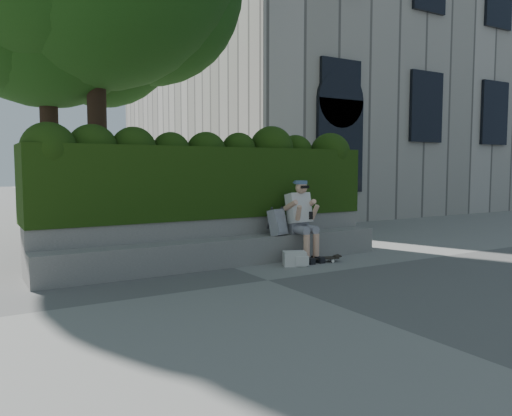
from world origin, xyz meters
TOP-DOWN VIEW (x-y plane):
  - ground at (0.00, 0.00)m, footprint 80.00×80.00m
  - bench_ledge at (0.00, 1.25)m, footprint 6.00×0.45m
  - planter_wall at (0.00, 1.73)m, footprint 6.00×0.50m
  - hedge at (0.00, 1.95)m, footprint 6.00×1.00m
  - building at (9.00, 11.00)m, footprint 12.00×12.00m
  - person at (1.35, 1.07)m, footprint 0.40×0.76m
  - skateboard at (1.43, 0.72)m, footprint 0.76×0.42m
  - backpack_plaid at (0.92, 1.15)m, footprint 0.34×0.26m
  - backpack_ground at (0.94, 0.67)m, footprint 0.44×0.39m

SIDE VIEW (x-z plane):
  - ground at x=0.00m, z-range 0.00..0.00m
  - skateboard at x=1.43m, z-range 0.03..0.10m
  - backpack_ground at x=0.94m, z-range 0.00..0.24m
  - bench_ledge at x=0.00m, z-range 0.00..0.45m
  - planter_wall at x=0.00m, z-range 0.00..0.75m
  - backpack_plaid at x=0.92m, z-range 0.45..0.89m
  - person at x=1.35m, z-range 0.06..1.44m
  - hedge at x=0.00m, z-range 0.75..1.95m
  - building at x=9.00m, z-range 0.00..15.00m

